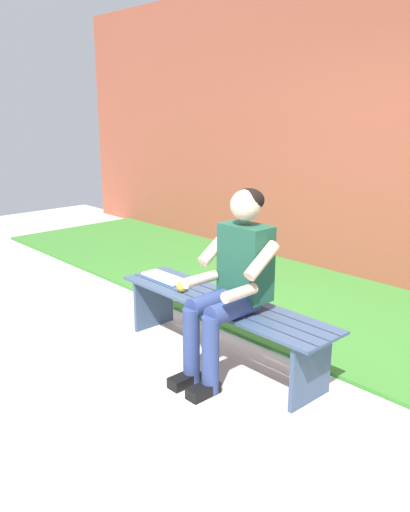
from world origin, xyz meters
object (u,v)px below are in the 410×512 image
bench_near (221,314)px  person_seated (233,277)px  book_open (164,278)px  apple (182,286)px

bench_near → person_seated: size_ratio=1.46×
bench_near → book_open: size_ratio=4.41×
book_open → bench_near: bearing=-179.5°
person_seated → bench_near: bearing=-25.6°
apple → book_open: size_ratio=0.20×
person_seated → book_open: (0.85, -0.10, -0.23)m
bench_near → apple: bearing=15.2°
bench_near → person_seated: bearing=154.4°
person_seated → book_open: size_ratio=3.02×
apple → bench_near: bearing=-164.8°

